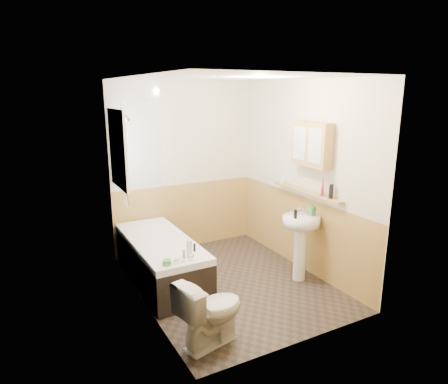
{
  "coord_description": "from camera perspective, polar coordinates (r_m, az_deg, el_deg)",
  "views": [
    {
      "loc": [
        -2.25,
        -4.03,
        2.35
      ],
      "look_at": [
        0.0,
        0.15,
        1.15
      ],
      "focal_mm": 32.0,
      "sensor_mm": 36.0,
      "label": 1
    }
  ],
  "objects": [
    {
      "name": "bathtub",
      "position": [
        5.18,
        -8.99,
        -9.43
      ],
      "size": [
        0.7,
        1.73,
        0.69
      ],
      "color": "black",
      "rests_on": "floor"
    },
    {
      "name": "sink",
      "position": [
        5.12,
        10.93,
        -5.95
      ],
      "size": [
        0.5,
        0.4,
        0.96
      ],
      "rotation": [
        0.0,
        0.0,
        0.2
      ],
      "color": "white",
      "rests_on": "floor"
    },
    {
      "name": "black_jar",
      "position": [
        5.62,
        8.34,
        1.56
      ],
      "size": [
        0.08,
        0.08,
        0.05
      ],
      "primitive_type": "cylinder",
      "rotation": [
        0.0,
        0.0,
        0.14
      ],
      "color": "silver",
      "rests_on": "pine_shelf"
    },
    {
      "name": "green_bottle",
      "position": [
        4.99,
        13.93,
        0.87
      ],
      "size": [
        0.06,
        0.06,
        0.25
      ],
      "primitive_type": "cone",
      "rotation": [
        0.0,
        0.0,
        -0.21
      ],
      "color": "maroon",
      "rests_on": "pine_shelf"
    },
    {
      "name": "wall_right",
      "position": [
        5.36,
        11.29,
        2.07
      ],
      "size": [
        0.02,
        2.8,
        2.5
      ],
      "primitive_type": "cube",
      "color": "beige",
      "rests_on": "ground"
    },
    {
      "name": "soap_bottle",
      "position": [
        5.07,
        12.4,
        -2.87
      ],
      "size": [
        0.1,
        0.18,
        0.08
      ],
      "primitive_type": "imported",
      "rotation": [
        0.0,
        0.0,
        0.15
      ],
      "color": "#388447",
      "rests_on": "sink"
    },
    {
      "name": "cream_jar",
      "position": [
        4.35,
        -8.16,
        -9.93
      ],
      "size": [
        0.11,
        0.11,
        0.06
      ],
      "primitive_type": "cylinder",
      "rotation": [
        0.0,
        0.0,
        -0.25
      ],
      "color": "#388447",
      "rests_on": "bathtub"
    },
    {
      "name": "wall_front",
      "position": [
        3.62,
        11.8,
        -3.79
      ],
      "size": [
        2.2,
        0.02,
        2.5
      ],
      "primitive_type": "cube",
      "color": "beige",
      "rests_on": "ground"
    },
    {
      "name": "wall_left",
      "position": [
        4.33,
        -12.09,
        -0.85
      ],
      "size": [
        0.02,
        2.8,
        2.5
      ],
      "primitive_type": "cube",
      "color": "beige",
      "rests_on": "ground"
    },
    {
      "name": "shower_riser",
      "position": [
        4.94,
        -13.95,
        6.4
      ],
      "size": [
        0.11,
        0.09,
        1.3
      ],
      "color": "silver",
      "rests_on": "wall_left"
    },
    {
      "name": "tile_return_back",
      "position": [
        5.66,
        -12.62,
        7.76
      ],
      "size": [
        0.75,
        0.01,
        1.5
      ],
      "primitive_type": "cube",
      "color": "white",
      "rests_on": "wall_back"
    },
    {
      "name": "floor",
      "position": [
        5.18,
        0.81,
        -12.81
      ],
      "size": [
        2.8,
        2.8,
        0.0
      ],
      "primitive_type": "plane",
      "color": "#2B231E",
      "rests_on": "ground"
    },
    {
      "name": "clear_bottle",
      "position": [
        4.9,
        10.19,
        -3.13
      ],
      "size": [
        0.05,
        0.05,
        0.11
      ],
      "primitive_type": "cylinder",
      "rotation": [
        0.0,
        0.0,
        -0.15
      ],
      "color": "black",
      "rests_on": "sink"
    },
    {
      "name": "wall_back",
      "position": [
        5.99,
        -5.74,
        3.53
      ],
      "size": [
        2.2,
        0.02,
        2.5
      ],
      "primitive_type": "cube",
      "color": "beige",
      "rests_on": "ground"
    },
    {
      "name": "wainscot_right",
      "position": [
        5.55,
        10.74,
        -5.55
      ],
      "size": [
        0.01,
        2.8,
        1.0
      ],
      "primitive_type": "cube",
      "color": "tan",
      "rests_on": "wall_right"
    },
    {
      "name": "medicine_cabinet",
      "position": [
        5.04,
        12.41,
        6.66
      ],
      "size": [
        0.15,
        0.6,
        0.54
      ],
      "color": "tan",
      "rests_on": "wall_right"
    },
    {
      "name": "window",
      "position": [
        5.16,
        -14.83,
        5.93
      ],
      "size": [
        0.03,
        0.79,
        0.99
      ],
      "color": "white",
      "rests_on": "wall_left"
    },
    {
      "name": "tile_cladding_left",
      "position": [
        4.33,
        -11.81,
        -0.81
      ],
      "size": [
        0.01,
        2.8,
        2.5
      ],
      "primitive_type": "cube",
      "color": "white",
      "rests_on": "wall_left"
    },
    {
      "name": "wainscot_back",
      "position": [
        6.15,
        -5.48,
        -3.39
      ],
      "size": [
        2.2,
        0.01,
        1.0
      ],
      "primitive_type": "cube",
      "color": "tan",
      "rests_on": "wall_back"
    },
    {
      "name": "pine_shelf",
      "position": [
        5.23,
        11.7,
        0.04
      ],
      "size": [
        0.1,
        1.24,
        0.03
      ],
      "primitive_type": "cube",
      "color": "tan",
      "rests_on": "wall_right"
    },
    {
      "name": "orange_bottle",
      "position": [
        4.66,
        -4.25,
        -7.9
      ],
      "size": [
        0.04,
        0.04,
        0.09
      ],
      "primitive_type": "cylinder",
      "rotation": [
        0.0,
        0.0,
        -0.31
      ],
      "color": "black",
      "rests_on": "bathtub"
    },
    {
      "name": "blue_gel",
      "position": [
        4.49,
        -4.98,
        -8.07
      ],
      "size": [
        0.06,
        0.05,
        0.2
      ],
      "primitive_type": "cube",
      "rotation": [
        0.0,
        0.0,
        0.36
      ],
      "color": "silver",
      "rests_on": "bathtub"
    },
    {
      "name": "foam_can",
      "position": [
        4.89,
        15.05,
        0.09
      ],
      "size": [
        0.06,
        0.06,
        0.17
      ],
      "primitive_type": "cylinder",
      "rotation": [
        0.0,
        0.0,
        -0.06
      ],
      "color": "black",
      "rests_on": "pine_shelf"
    },
    {
      "name": "wainscot_front",
      "position": [
        3.93,
        11.03,
        -14.17
      ],
      "size": [
        2.2,
        0.01,
        1.0
      ],
      "primitive_type": "cube",
      "color": "tan",
      "rests_on": "wall_front"
    },
    {
      "name": "toilet",
      "position": [
        3.93,
        -1.89,
        -16.66
      ],
      "size": [
        0.75,
        0.53,
        0.67
      ],
      "primitive_type": "imported",
      "rotation": [
        0.0,
        0.0,
        1.81
      ],
      "color": "white",
      "rests_on": "floor"
    },
    {
      "name": "ceiling",
      "position": [
        4.62,
        0.92,
        16.06
      ],
      "size": [
        2.8,
        2.8,
        0.0
      ],
      "primitive_type": "plane",
      "rotation": [
        3.14,
        0.0,
        0.0
      ],
      "color": "white",
      "rests_on": "ground"
    }
  ]
}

